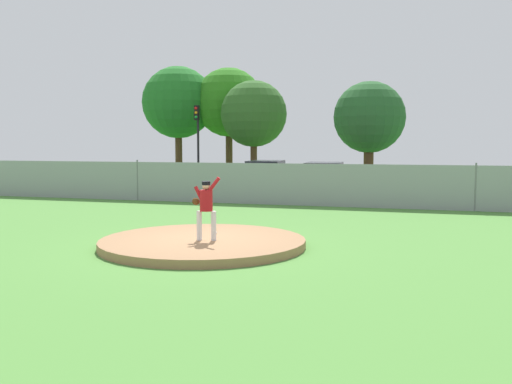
% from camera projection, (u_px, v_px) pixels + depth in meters
% --- Properties ---
extents(ground_plane, '(80.00, 80.00, 0.00)m').
position_uv_depth(ground_plane, '(266.00, 217.00, 19.77)').
color(ground_plane, '#4C8438').
extents(asphalt_strip, '(44.00, 7.00, 0.01)m').
position_uv_depth(asphalt_strip, '(311.00, 196.00, 27.88)').
color(asphalt_strip, '#2B2B2D').
rests_on(asphalt_strip, ground_plane).
extents(pitchers_mound, '(5.24, 5.24, 0.21)m').
position_uv_depth(pitchers_mound, '(203.00, 243.00, 14.03)').
color(pitchers_mound, '#99704C').
rests_on(pitchers_mound, ground_plane).
extents(pitcher_youth, '(0.78, 0.32, 1.61)m').
position_uv_depth(pitcher_youth, '(206.00, 204.00, 13.70)').
color(pitcher_youth, silver).
rests_on(pitcher_youth, pitchers_mound).
extents(baseball, '(0.07, 0.07, 0.07)m').
position_uv_depth(baseball, '(216.00, 233.00, 14.75)').
color(baseball, white).
rests_on(baseball, pitchers_mound).
extents(chainlink_fence, '(36.83, 0.07, 1.89)m').
position_uv_depth(chainlink_fence, '(291.00, 184.00, 23.51)').
color(chainlink_fence, gray).
rests_on(chainlink_fence, ground_plane).
extents(parked_car_white, '(2.19, 4.65, 1.57)m').
position_uv_depth(parked_car_white, '(397.00, 182.00, 27.01)').
color(parked_car_white, silver).
rests_on(parked_car_white, ground_plane).
extents(parked_car_red, '(2.19, 4.81, 1.71)m').
position_uv_depth(parked_car_red, '(324.00, 180.00, 27.37)').
color(parked_car_red, '#A81919').
rests_on(parked_car_red, ground_plane).
extents(parked_car_silver, '(2.15, 4.67, 1.77)m').
position_uv_depth(parked_car_silver, '(266.00, 178.00, 28.50)').
color(parked_car_silver, '#B7BABF').
rests_on(parked_car_silver, ground_plane).
extents(traffic_cone_orange, '(0.40, 0.40, 0.55)m').
position_uv_depth(traffic_cone_orange, '(358.00, 195.00, 25.37)').
color(traffic_cone_orange, orange).
rests_on(traffic_cone_orange, asphalt_strip).
extents(traffic_light_near, '(0.28, 0.46, 5.01)m').
position_uv_depth(traffic_light_near, '(198.00, 131.00, 34.19)').
color(traffic_light_near, black).
rests_on(traffic_light_near, ground_plane).
extents(tree_broad_left, '(5.09, 5.09, 8.13)m').
position_uv_depth(tree_broad_left, '(178.00, 103.00, 39.04)').
color(tree_broad_left, '#4C331E').
rests_on(tree_broad_left, ground_plane).
extents(tree_bushy_near, '(4.84, 4.84, 7.98)m').
position_uv_depth(tree_bushy_near, '(229.00, 103.00, 38.74)').
color(tree_bushy_near, '#4C331E').
rests_on(tree_bushy_near, ground_plane).
extents(tree_broad_right, '(4.33, 4.33, 6.77)m').
position_uv_depth(tree_broad_right, '(254.00, 114.00, 35.89)').
color(tree_broad_right, '#4C331E').
rests_on(tree_broad_right, ground_plane).
extents(tree_leaning_west, '(4.32, 4.32, 6.41)m').
position_uv_depth(tree_leaning_west, '(369.00, 118.00, 33.21)').
color(tree_leaning_west, '#4C331E').
rests_on(tree_leaning_west, ground_plane).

